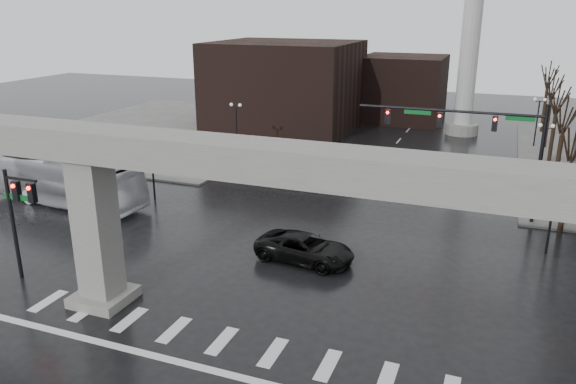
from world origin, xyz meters
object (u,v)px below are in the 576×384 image
at_px(signal_mast_arm, 481,134).
at_px(far_car, 332,161).
at_px(city_bus, 66,180).
at_px(pickup_truck, 305,248).

height_order(signal_mast_arm, far_car, signal_mast_arm).
bearing_deg(far_car, city_bus, -125.30).
xyz_separation_m(city_bus, far_car, (15.43, 15.84, -1.02)).
xyz_separation_m(signal_mast_arm, far_car, (-12.44, 7.90, -5.06)).
distance_m(signal_mast_arm, far_car, 15.58).
relative_size(pickup_truck, city_bus, 0.44).
bearing_deg(signal_mast_arm, far_car, 147.57).
xyz_separation_m(pickup_truck, city_bus, (-19.51, 2.98, 1.00)).
bearing_deg(pickup_truck, city_bus, 87.67).
bearing_deg(far_car, pickup_truck, -68.80).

